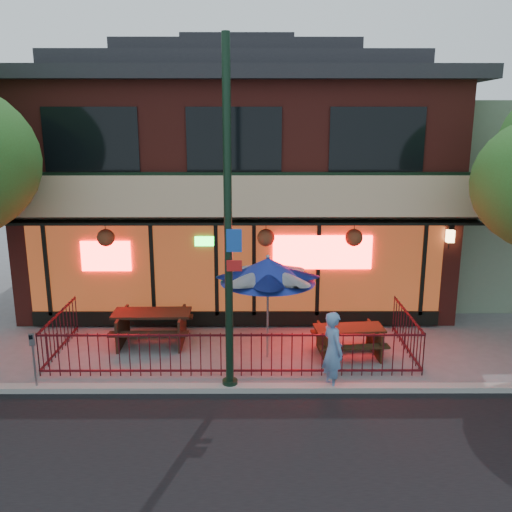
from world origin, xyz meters
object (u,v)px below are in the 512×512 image
at_px(picnic_table_left, 152,323).
at_px(parking_meter_near, 33,352).
at_px(picnic_table_right, 349,337).
at_px(pedestrian, 333,350).
at_px(street_light, 228,242).
at_px(patio_umbrella, 268,270).

distance_m(picnic_table_left, parking_meter_near, 3.21).
bearing_deg(picnic_table_right, picnic_table_left, 171.32).
relative_size(picnic_table_left, pedestrian, 1.16).
relative_size(picnic_table_left, parking_meter_near, 1.52).
bearing_deg(pedestrian, street_light, 69.38).
height_order(patio_umbrella, pedestrian, patio_umbrella).
relative_size(patio_umbrella, pedestrian, 1.49).
xyz_separation_m(picnic_table_left, pedestrian, (4.19, -2.41, 0.30)).
height_order(street_light, parking_meter_near, street_light).
distance_m(street_light, picnic_table_left, 4.13).
distance_m(patio_umbrella, parking_meter_near, 5.26).
relative_size(street_light, picnic_table_right, 4.04).
xyz_separation_m(street_light, patio_umbrella, (0.82, 1.61, -1.01)).
bearing_deg(picnic_table_right, pedestrian, -110.65).
bearing_deg(patio_umbrella, picnic_table_right, 3.51).
xyz_separation_m(picnic_table_right, parking_meter_near, (-6.76, -1.80, 0.41)).
bearing_deg(parking_meter_near, pedestrian, 1.22).
bearing_deg(parking_meter_near, patio_umbrella, 19.25).
bearing_deg(pedestrian, patio_umbrella, 18.15).
distance_m(street_light, parking_meter_near, 4.61).
bearing_deg(patio_umbrella, picnic_table_left, 163.46).
distance_m(picnic_table_left, picnic_table_right, 4.87).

